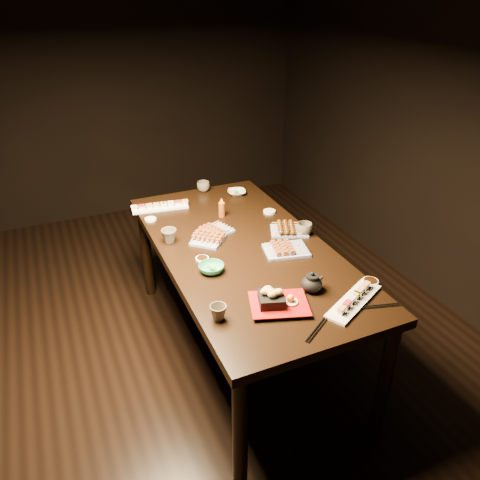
% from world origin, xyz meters
% --- Properties ---
extents(ground, '(5.00, 5.00, 0.00)m').
position_xyz_m(ground, '(0.00, 0.00, 0.00)').
color(ground, black).
rests_on(ground, ground).
extents(dining_table, '(1.01, 1.85, 0.75)m').
position_xyz_m(dining_table, '(0.46, 0.13, 0.38)').
color(dining_table, black).
rests_on(dining_table, ground).
extents(sushi_platter_near, '(0.38, 0.27, 0.05)m').
position_xyz_m(sushi_platter_near, '(0.72, -0.55, 0.77)').
color(sushi_platter_near, white).
rests_on(sushi_platter_near, dining_table).
extents(sushi_platter_far, '(0.37, 0.15, 0.04)m').
position_xyz_m(sushi_platter_far, '(0.16, 0.81, 0.77)').
color(sushi_platter_far, white).
rests_on(sushi_platter_far, dining_table).
extents(yakitori_plate_center, '(0.24, 0.21, 0.05)m').
position_xyz_m(yakitori_plate_center, '(0.37, 0.35, 0.78)').
color(yakitori_plate_center, '#828EB6').
rests_on(yakitori_plate_center, dining_table).
extents(yakitori_plate_right, '(0.27, 0.22, 0.06)m').
position_xyz_m(yakitori_plate_right, '(0.65, -0.01, 0.78)').
color(yakitori_plate_right, '#828EB6').
rests_on(yakitori_plate_right, dining_table).
extents(yakitori_plate_left, '(0.28, 0.28, 0.06)m').
position_xyz_m(yakitori_plate_left, '(0.32, 0.29, 0.78)').
color(yakitori_plate_left, '#828EB6').
rests_on(yakitori_plate_left, dining_table).
extents(tsukune_plate, '(0.26, 0.23, 0.06)m').
position_xyz_m(tsukune_plate, '(0.78, 0.18, 0.78)').
color(tsukune_plate, '#828EB6').
rests_on(tsukune_plate, dining_table).
extents(edamame_bowl_green, '(0.15, 0.15, 0.04)m').
position_xyz_m(edamame_bowl_green, '(0.20, -0.04, 0.77)').
color(edamame_bowl_green, '#2F8F5F').
rests_on(edamame_bowl_green, dining_table).
extents(edamame_bowl_cream, '(0.15, 0.15, 0.03)m').
position_xyz_m(edamame_bowl_cream, '(0.72, 0.82, 0.77)').
color(edamame_bowl_cream, beige).
rests_on(edamame_bowl_cream, dining_table).
extents(tempura_tray, '(0.32, 0.29, 0.10)m').
position_xyz_m(tempura_tray, '(0.38, -0.44, 0.80)').
color(tempura_tray, black).
rests_on(tempura_tray, dining_table).
extents(teacup_near_left, '(0.08, 0.08, 0.07)m').
position_xyz_m(teacup_near_left, '(0.10, -0.41, 0.79)').
color(teacup_near_left, brown).
rests_on(teacup_near_left, dining_table).
extents(teacup_mid_right, '(0.12, 0.12, 0.07)m').
position_xyz_m(teacup_mid_right, '(0.85, 0.12, 0.79)').
color(teacup_mid_right, brown).
rests_on(teacup_mid_right, dining_table).
extents(teacup_far_left, '(0.10, 0.10, 0.08)m').
position_xyz_m(teacup_far_left, '(0.09, 0.35, 0.79)').
color(teacup_far_left, brown).
rests_on(teacup_far_left, dining_table).
extents(teacup_far_right, '(0.11, 0.11, 0.07)m').
position_xyz_m(teacup_far_right, '(0.52, 0.97, 0.79)').
color(teacup_far_right, brown).
rests_on(teacup_far_right, dining_table).
extents(teapot, '(0.14, 0.14, 0.10)m').
position_xyz_m(teapot, '(0.59, -0.39, 0.80)').
color(teapot, black).
rests_on(teapot, dining_table).
extents(condiment_bottle, '(0.05, 0.05, 0.13)m').
position_xyz_m(condiment_bottle, '(0.49, 0.54, 0.81)').
color(condiment_bottle, maroon).
rests_on(condiment_bottle, dining_table).
extents(sauce_dish_west, '(0.07, 0.07, 0.01)m').
position_xyz_m(sauce_dish_west, '(0.20, 0.09, 0.76)').
color(sauce_dish_west, white).
rests_on(sauce_dish_west, dining_table).
extents(sauce_dish_east, '(0.08, 0.08, 0.01)m').
position_xyz_m(sauce_dish_east, '(0.79, 0.47, 0.76)').
color(sauce_dish_east, white).
rests_on(sauce_dish_east, dining_table).
extents(sauce_dish_se, '(0.11, 0.11, 0.01)m').
position_xyz_m(sauce_dish_se, '(0.89, -0.45, 0.76)').
color(sauce_dish_se, white).
rests_on(sauce_dish_se, dining_table).
extents(sauce_dish_nw, '(0.08, 0.08, 0.01)m').
position_xyz_m(sauce_dish_nw, '(0.06, 0.67, 0.76)').
color(sauce_dish_nw, white).
rests_on(sauce_dish_nw, dining_table).
extents(chopsticks_near, '(0.20, 0.14, 0.01)m').
position_xyz_m(chopsticks_near, '(0.47, -0.64, 0.75)').
color(chopsticks_near, black).
rests_on(chopsticks_near, dining_table).
extents(chopsticks_se, '(0.22, 0.08, 0.01)m').
position_xyz_m(chopsticks_se, '(0.79, -0.62, 0.75)').
color(chopsticks_se, black).
rests_on(chopsticks_se, dining_table).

